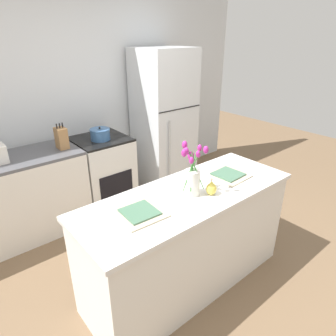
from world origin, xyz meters
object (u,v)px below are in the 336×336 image
object	(u,v)px
stove_range	(104,173)
plate_setting_left	(140,213)
flower_vase	(192,177)
plate_setting_right	(228,175)
knife_block	(61,138)
refrigerator	(164,121)
pear_figurine	(211,188)
cooking_pot	(100,134)

from	to	relation	value
stove_range	plate_setting_left	size ratio (longest dim) A/B	2.76
flower_vase	plate_setting_right	world-z (taller)	flower_vase
flower_vase	knife_block	xyz separation A→B (m)	(-0.35, 1.59, -0.04)
plate_setting_left	stove_range	bearing A→B (deg)	70.80
stove_range	refrigerator	xyz separation A→B (m)	(0.95, 0.00, 0.48)
flower_vase	pear_figurine	bearing A→B (deg)	-40.06
stove_range	refrigerator	world-z (taller)	refrigerator
refrigerator	cooking_pot	distance (m)	0.97
flower_vase	plate_setting_right	bearing A→B (deg)	3.61
plate_setting_right	cooking_pot	xyz separation A→B (m)	(-0.38, 1.54, 0.05)
stove_range	plate_setting_right	xyz separation A→B (m)	(0.36, -1.60, 0.46)
flower_vase	cooking_pot	bearing A→B (deg)	87.03
refrigerator	plate_setting_right	size ratio (longest dim) A/B	5.74
flower_vase	knife_block	distance (m)	1.63
pear_figurine	flower_vase	bearing A→B (deg)	139.94
refrigerator	plate_setting_left	xyz separation A→B (m)	(-1.51, -1.60, -0.02)
stove_range	pear_figurine	world-z (taller)	pear_figurine
flower_vase	pear_figurine	distance (m)	0.18
pear_figurine	cooking_pot	xyz separation A→B (m)	(-0.03, 1.67, 0.01)
refrigerator	knife_block	world-z (taller)	refrigerator
pear_figurine	knife_block	size ratio (longest dim) A/B	0.49
plate_setting_right	cooking_pot	world-z (taller)	cooking_pot
stove_range	plate_setting_left	xyz separation A→B (m)	(-0.56, -1.60, 0.46)
stove_range	plate_setting_left	distance (m)	1.75
plate_setting_left	cooking_pot	size ratio (longest dim) A/B	1.43
refrigerator	pear_figurine	world-z (taller)	refrigerator
plate_setting_left	flower_vase	bearing A→B (deg)	-3.65
refrigerator	knife_block	distance (m)	1.41
flower_vase	plate_setting_left	world-z (taller)	flower_vase
refrigerator	flower_vase	distance (m)	1.94
stove_range	flower_vase	bearing A→B (deg)	-93.62
plate_setting_left	plate_setting_right	world-z (taller)	same
plate_setting_left	knife_block	xyz separation A→B (m)	(0.10, 1.56, 0.10)
knife_block	refrigerator	bearing A→B (deg)	1.60
refrigerator	pear_figurine	bearing A→B (deg)	-118.57
flower_vase	cooking_pot	xyz separation A→B (m)	(0.08, 1.57, -0.09)
refrigerator	plate_setting_right	world-z (taller)	refrigerator
flower_vase	plate_setting_left	size ratio (longest dim) A/B	1.28
cooking_pot	knife_block	size ratio (longest dim) A/B	0.83
refrigerator	plate_setting_left	bearing A→B (deg)	-133.29
plate_setting_right	refrigerator	bearing A→B (deg)	69.65
pear_figurine	plate_setting_left	distance (m)	0.58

